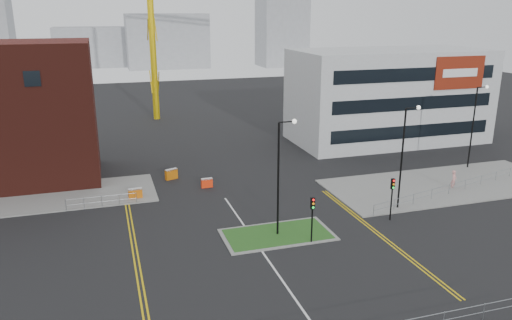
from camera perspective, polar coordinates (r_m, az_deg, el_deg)
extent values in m
plane|color=black|center=(32.20, 3.94, -14.83)|extent=(200.00, 200.00, 0.00)
cube|color=slate|center=(53.63, 20.77, -2.63)|extent=(24.00, 10.00, 0.12)
cube|color=slate|center=(39.40, 2.47, -8.51)|extent=(8.60, 4.60, 0.08)
cube|color=#1E4B19|center=(39.39, 2.47, -8.49)|extent=(8.00, 4.00, 0.12)
cube|color=black|center=(49.18, -24.21, 8.47)|extent=(1.40, 0.10, 1.40)
cube|color=silver|center=(68.79, 14.84, 7.11)|extent=(25.00, 12.00, 12.00)
cube|color=black|center=(64.53, 17.40, 3.12)|extent=(22.00, 0.10, 1.60)
cube|color=black|center=(63.84, 17.67, 6.17)|extent=(22.00, 0.10, 1.60)
cube|color=black|center=(63.34, 17.95, 9.28)|extent=(22.00, 0.10, 1.60)
cube|color=maroon|center=(66.90, 22.26, 9.22)|extent=(7.00, 0.15, 4.00)
cube|color=white|center=(66.83, 22.32, 9.20)|extent=(5.00, 0.05, 1.00)
cylinder|color=yellow|center=(80.93, -12.01, 17.27)|extent=(1.00, 1.00, 36.17)
cylinder|color=black|center=(37.72, 2.55, -2.37)|extent=(0.16, 0.16, 9.00)
cylinder|color=black|center=(36.70, 3.53, 4.37)|extent=(1.20, 0.10, 0.10)
sphere|color=silver|center=(36.91, 4.40, 4.43)|extent=(0.36, 0.36, 0.36)
cylinder|color=black|center=(44.68, 16.31, 0.01)|extent=(0.16, 0.16, 9.00)
cylinder|color=black|center=(43.99, 17.44, 5.70)|extent=(1.20, 0.10, 0.10)
sphere|color=silver|center=(44.33, 18.09, 5.73)|extent=(0.36, 0.36, 0.36)
cylinder|color=black|center=(59.17, 23.49, 3.30)|extent=(0.16, 0.16, 9.00)
cylinder|color=black|center=(58.79, 24.45, 7.59)|extent=(1.20, 0.10, 0.10)
sphere|color=silver|center=(59.19, 24.89, 7.59)|extent=(0.36, 0.36, 0.36)
cylinder|color=black|center=(37.79, 6.41, -7.32)|extent=(0.12, 0.12, 3.00)
cube|color=black|center=(37.13, 6.49, -4.92)|extent=(0.28, 0.22, 0.90)
sphere|color=red|center=(36.91, 6.59, -4.56)|extent=(0.18, 0.18, 0.18)
sphere|color=orange|center=(37.02, 6.57, -4.99)|extent=(0.18, 0.18, 0.18)
sphere|color=#0CCC33|center=(37.14, 6.56, -5.42)|extent=(0.18, 0.18, 0.18)
cylinder|color=black|center=(43.00, 15.19, -4.78)|extent=(0.12, 0.12, 3.00)
cube|color=black|center=(42.42, 15.37, -2.64)|extent=(0.28, 0.22, 0.90)
sphere|color=red|center=(42.22, 15.49, -2.31)|extent=(0.18, 0.18, 0.18)
sphere|color=orange|center=(42.32, 15.46, -2.69)|extent=(0.18, 0.18, 0.18)
sphere|color=#0CCC33|center=(42.42, 15.43, -3.08)|extent=(0.18, 0.18, 0.18)
cylinder|color=gray|center=(46.29, -17.26, -4.00)|extent=(6.00, 0.04, 0.04)
cylinder|color=gray|center=(46.46, -17.21, -4.57)|extent=(6.00, 0.04, 0.04)
cylinder|color=gray|center=(46.61, -20.90, -4.88)|extent=(0.05, 0.05, 1.10)
cylinder|color=gray|center=(46.50, -13.51, -4.25)|extent=(0.05, 0.05, 1.10)
cylinder|color=gray|center=(50.58, 21.25, -2.64)|extent=(19.01, 5.04, 0.04)
cylinder|color=gray|center=(50.74, 21.19, -3.17)|extent=(19.01, 5.04, 0.04)
cylinder|color=gray|center=(43.63, 13.29, -5.66)|extent=(0.05, 0.05, 1.10)
cylinder|color=gray|center=(58.64, 27.03, -1.28)|extent=(0.05, 0.05, 1.10)
cube|color=silver|center=(33.81, 2.70, -13.14)|extent=(0.15, 30.00, 0.01)
cube|color=gold|center=(39.31, -14.05, -9.16)|extent=(0.12, 24.00, 0.01)
cube|color=gold|center=(39.32, -13.61, -9.12)|extent=(0.12, 24.00, 0.01)
cube|color=gold|center=(40.77, 13.52, -8.15)|extent=(0.12, 20.00, 0.01)
cube|color=gold|center=(40.92, 13.89, -8.08)|extent=(0.12, 20.00, 0.01)
cube|color=gray|center=(157.06, -10.12, 13.25)|extent=(24.00, 12.00, 16.00)
cube|color=gray|center=(160.32, 2.99, 15.69)|extent=(14.00, 12.00, 28.00)
cube|color=gray|center=(165.88, -16.86, 12.29)|extent=(30.00, 12.00, 12.00)
imported|color=#DB918D|center=(52.41, 21.66, -2.12)|extent=(0.84, 0.75, 1.92)
cube|color=#CB5F0B|center=(47.66, -13.62, -3.78)|extent=(1.27, 0.50, 1.04)
cube|color=silver|center=(47.50, -13.66, -3.25)|extent=(1.27, 0.50, 0.12)
cube|color=#C5600A|center=(52.48, -9.65, -1.60)|extent=(1.37, 0.88, 1.08)
cube|color=silver|center=(52.33, -9.68, -1.10)|extent=(1.37, 0.88, 0.13)
cube|color=#F9320D|center=(49.61, -5.64, -2.62)|extent=(1.13, 0.40, 0.93)
cube|color=silver|center=(49.47, -5.65, -2.17)|extent=(1.13, 0.40, 0.11)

